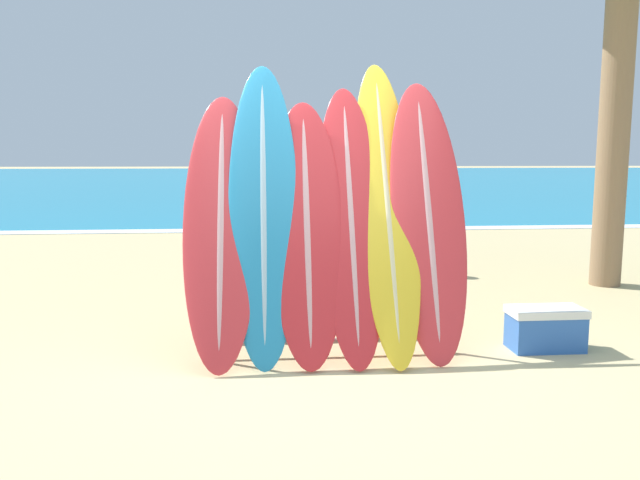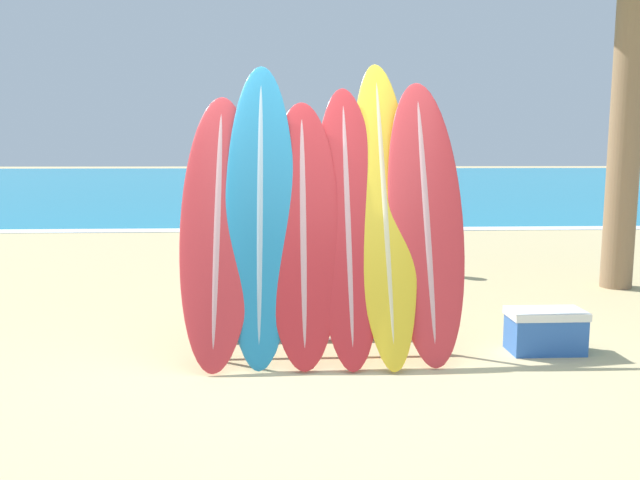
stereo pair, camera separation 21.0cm
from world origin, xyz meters
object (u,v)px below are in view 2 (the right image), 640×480
surfboard_rack (325,302)px  surfboard_slot_4 (384,204)px  person_near_water (343,191)px  surfboard_slot_5 (426,216)px  cooler_box (545,331)px  surfboard_slot_3 (348,219)px  surfboard_slot_1 (260,208)px  person_far_left (376,205)px  surfboard_slot_0 (218,225)px  person_far_right (317,192)px  surfboard_slot_2 (303,228)px  person_mid_beach (239,194)px

surfboard_rack → surfboard_slot_4: bearing=21.4°
person_near_water → surfboard_rack: bearing=-18.9°
surfboard_slot_5 → cooler_box: (0.96, -0.09, -0.91)m
surfboard_rack → cooler_box: (1.75, 0.02, -0.26)m
surfboard_slot_3 → cooler_box: size_ratio=3.60×
surfboard_slot_1 → person_far_left: bearing=68.5°
surfboard_slot_0 → person_far_right: surfboard_slot_0 is taller
surfboard_slot_4 → surfboard_slot_5: bearing=-13.7°
surfboard_slot_2 → person_near_water: size_ratio=1.10×
person_far_left → cooler_box: 3.79m
person_mid_beach → surfboard_slot_0: bearing=-36.0°
surfboard_slot_2 → person_far_left: size_ratio=1.24×
surfboard_slot_1 → surfboard_slot_2: (0.33, -0.06, -0.15)m
person_near_water → person_far_left: (0.33, -1.39, -0.11)m
surfboard_slot_0 → person_near_water: size_ratio=1.12×
surfboard_slot_3 → cooler_box: bearing=-3.9°
surfboard_slot_0 → cooler_box: (2.57, -0.08, -0.85)m
surfboard_slot_4 → cooler_box: size_ratio=3.97×
person_far_left → surfboard_slot_0: bearing=75.2°
person_far_left → surfboard_rack: bearing=87.2°
person_near_water → surfboard_slot_1: bearing=-24.7°
person_mid_beach → surfboard_slot_4: bearing=-24.8°
person_far_right → surfboard_slot_3: bearing=-22.6°
surfboard_slot_1 → person_mid_beach: bearing=96.1°
surfboard_rack → person_mid_beach: person_mid_beach is taller
surfboard_slot_0 → surfboard_slot_3: bearing=1.5°
surfboard_slot_3 → person_far_left: surfboard_slot_3 is taller
surfboard_rack → surfboard_slot_0: surfboard_slot_0 is taller
person_near_water → person_far_right: 0.90m
person_far_left → cooler_box: size_ratio=2.73×
surfboard_rack → person_mid_beach: (-1.19, 6.68, 0.42)m
surfboard_slot_2 → surfboard_slot_5: (0.96, 0.03, 0.08)m
surfboard_slot_4 → person_far_right: 5.69m
surfboard_slot_2 → cooler_box: 2.09m
surfboard_slot_3 → person_near_water: size_ratio=1.17×
surfboard_slot_0 → person_far_right: size_ratio=1.19×
surfboard_slot_4 → person_far_right: (-0.28, 5.68, -0.24)m
surfboard_slot_0 → surfboard_slot_4: 1.31m
surfboard_slot_5 → person_far_right: size_ratio=1.26×
surfboard_rack → surfboard_slot_4: 0.90m
surfboard_slot_0 → surfboard_slot_3: size_ratio=0.96×
surfboard_rack → person_mid_beach: bearing=100.1°
surfboard_slot_4 → person_mid_beach: 6.71m
surfboard_slot_0 → surfboard_slot_2: size_ratio=1.02×
surfboard_slot_2 → surfboard_slot_3: (0.35, 0.05, 0.06)m
person_far_right → cooler_box: person_far_right is taller
surfboard_slot_1 → cooler_box: bearing=-3.0°
surfboard_slot_0 → person_far_left: size_ratio=1.27×
surfboard_slot_2 → person_near_water: (0.73, 4.96, -0.01)m
person_near_water → cooler_box: 5.23m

